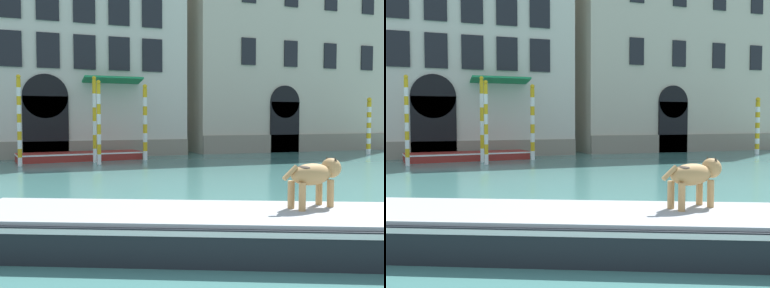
# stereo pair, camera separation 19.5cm
# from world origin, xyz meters

# --- Properties ---
(palazzo_left) EXTENTS (12.07, 7.40, 16.79)m
(palazzo_left) POSITION_xyz_m (1.99, 26.82, 8.38)
(palazzo_left) COLOR beige
(palazzo_left) RESTS_ON ground_plane
(palazzo_right) EXTENTS (15.34, 6.13, 13.91)m
(palazzo_right) POSITION_xyz_m (16.72, 26.83, 6.94)
(palazzo_right) COLOR #BCB29E
(palazzo_right) RESTS_ON ground_plane
(boat_foreground) EXTENTS (7.75, 4.97, 0.64)m
(boat_foreground) POSITION_xyz_m (1.52, 5.12, 0.34)
(boat_foreground) COLOR black
(boat_foreground) RESTS_ON ground_plane
(dog_on_deck) EXTENTS (1.28, 0.54, 0.86)m
(dog_on_deck) POSITION_xyz_m (3.70, 4.64, 1.20)
(dog_on_deck) COLOR tan
(dog_on_deck) RESTS_ON boat_foreground
(boat_moored_near_palazzo) EXTENTS (6.50, 2.37, 0.43)m
(boat_moored_near_palazzo) POSITION_xyz_m (1.53, 22.31, 0.23)
(boat_moored_near_palazzo) COLOR maroon
(boat_moored_near_palazzo) RESTS_ON ground_plane
(mooring_pole_0) EXTENTS (0.24, 0.24, 4.01)m
(mooring_pole_0) POSITION_xyz_m (4.82, 21.40, 2.03)
(mooring_pole_0) COLOR white
(mooring_pole_0) RESTS_ON ground_plane
(mooring_pole_1) EXTENTS (0.20, 0.20, 4.20)m
(mooring_pole_1) POSITION_xyz_m (-1.39, 20.18, 2.12)
(mooring_pole_1) COLOR white
(mooring_pole_1) RESTS_ON ground_plane
(mooring_pole_2) EXTENTS (0.20, 0.20, 4.03)m
(mooring_pole_2) POSITION_xyz_m (2.17, 19.84, 2.03)
(mooring_pole_2) COLOR white
(mooring_pole_2) RESTS_ON ground_plane
(mooring_pole_3) EXTENTS (0.28, 0.28, 3.51)m
(mooring_pole_3) POSITION_xyz_m (18.84, 20.63, 1.78)
(mooring_pole_3) COLOR white
(mooring_pole_3) RESTS_ON ground_plane
(mooring_pole_5) EXTENTS (0.20, 0.20, 4.31)m
(mooring_pole_5) POSITION_xyz_m (2.12, 20.98, 2.17)
(mooring_pole_5) COLOR white
(mooring_pole_5) RESTS_ON ground_plane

